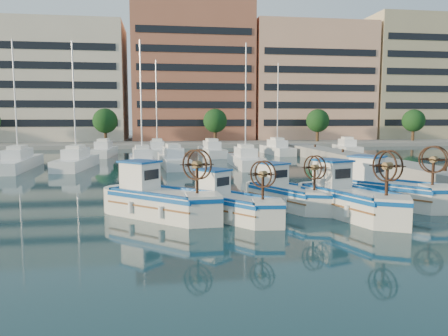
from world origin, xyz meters
TOP-DOWN VIEW (x-y plane):
  - ground at (0.00, 0.00)m, footprint 300.00×300.00m
  - quay at (13.00, 8.00)m, footprint 3.00×60.00m
  - waterfront at (9.23, 65.04)m, footprint 180.00×40.00m
  - yacht_marina at (-3.26, 27.35)m, footprint 40.29×22.83m
  - fishing_boat_a at (-5.29, 0.60)m, footprint 5.11×4.92m
  - fishing_boat_b at (-2.12, -0.27)m, footprint 4.11×4.48m
  - fishing_boat_c at (1.22, 1.93)m, footprint 3.58×4.68m
  - fishing_boat_d at (3.55, -0.47)m, footprint 3.60×5.38m
  - fishing_boat_e at (6.63, 1.59)m, footprint 4.71×5.23m

SIDE VIEW (x-z plane):
  - ground at x=0.00m, z-range 0.00..0.00m
  - yacht_marina at x=-3.26m, z-range -5.22..6.28m
  - quay at x=13.00m, z-range 0.00..1.20m
  - fishing_boat_b at x=-2.12m, z-range -0.63..2.17m
  - fishing_boat_c at x=1.22m, z-range -0.63..2.19m
  - fishing_boat_e at x=6.63m, z-range -0.73..2.52m
  - fishing_boat_d at x=3.55m, z-range -0.73..2.52m
  - fishing_boat_a at x=-5.29m, z-range -0.73..2.53m
  - waterfront at x=9.23m, z-range -1.70..23.90m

